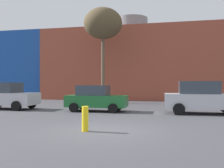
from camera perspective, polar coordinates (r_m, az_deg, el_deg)
ground_plane at (r=9.47m, az=-1.77°, el=-10.52°), size 200.00×200.00×0.00m
building_backdrop at (r=31.60m, az=4.53°, el=4.24°), size 38.64×10.82×10.01m
parked_car_0 at (r=18.74m, az=-23.13°, el=-2.52°), size 4.24×2.08×1.84m
parked_car_1 at (r=15.89m, az=-3.71°, el=-3.30°), size 3.81×1.87×1.65m
parked_car_2 at (r=15.39m, az=19.88°, el=-2.94°), size 4.38×2.15×1.90m
bare_tree_0 at (r=23.85m, az=-2.08°, el=13.53°), size 3.60×3.60×8.83m
bollard_yellow_0 at (r=9.23m, az=-6.16°, el=-7.92°), size 0.24×0.24×0.91m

